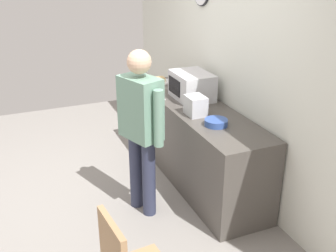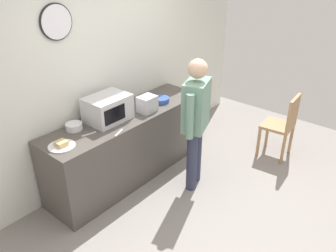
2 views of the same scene
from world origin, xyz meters
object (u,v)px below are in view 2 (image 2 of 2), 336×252
microwave (108,108)px  fork_utensil (119,133)px  sandwich_plate (62,145)px  salad_bowl (74,126)px  cereal_bowl (161,100)px  spoon_utensil (89,134)px  wooden_chair (283,124)px  person_standing (196,117)px  toaster (147,104)px

microwave → fork_utensil: microwave is taller
sandwich_plate → salad_bowl: size_ratio=1.49×
cereal_bowl → spoon_utensil: size_ratio=1.32×
fork_utensil → salad_bowl: bearing=120.8°
salad_bowl → wooden_chair: (2.36, -1.50, -0.40)m
person_standing → wooden_chair: 1.51m
microwave → spoon_utensil: size_ratio=2.94×
spoon_utensil → fork_utensil: bearing=-43.8°
salad_bowl → person_standing: 1.39m
person_standing → spoon_utensil: bearing=144.0°
microwave → sandwich_plate: size_ratio=1.80×
cereal_bowl → fork_utensil: bearing=-167.8°
sandwich_plate → microwave: bearing=7.8°
microwave → fork_utensil: size_ratio=2.94×
toaster → spoon_utensil: size_ratio=1.29×
toaster → fork_utensil: bearing=-166.9°
salad_bowl → cereal_bowl: 1.23m
toaster → spoon_utensil: bearing=174.5°
salad_bowl → spoon_utensil: bearing=-82.3°
spoon_utensil → microwave: bearing=15.6°
microwave → salad_bowl: bearing=164.5°
cereal_bowl → spoon_utensil: cereal_bowl is taller
salad_bowl → fork_utensil: 0.52m
toaster → person_standing: size_ratio=0.13×
cereal_bowl → fork_utensil: cereal_bowl is taller
microwave → toaster: microwave is taller
sandwich_plate → salad_bowl: 0.38m
microwave → toaster: size_ratio=2.27×
fork_utensil → toaster: bearing=13.1°
salad_bowl → microwave: bearing=-15.5°
salad_bowl → cereal_bowl: (1.21, -0.24, -0.01)m
microwave → cereal_bowl: 0.82m
cereal_bowl → fork_utensil: (-0.94, -0.20, -0.03)m
toaster → fork_utensil: 0.64m
spoon_utensil → sandwich_plate: bearing=179.0°
salad_bowl → toaster: (0.88, -0.30, 0.06)m
cereal_bowl → spoon_utensil: 1.18m
microwave → salad_bowl: (-0.41, 0.11, -0.11)m
fork_utensil → spoon_utensil: size_ratio=1.00×
fork_utensil → wooden_chair: 2.37m
sandwich_plate → cereal_bowl: sandwich_plate is taller
sandwich_plate → person_standing: (1.34, -0.73, 0.05)m
salad_bowl → spoon_utensil: salad_bowl is taller
spoon_utensil → wooden_chair: size_ratio=0.18×
microwave → person_standing: person_standing is taller
fork_utensil → person_standing: 0.91m
cereal_bowl → wooden_chair: bearing=-47.5°
sandwich_plate → spoon_utensil: 0.34m
person_standing → wooden_chair: size_ratio=1.75×
microwave → fork_utensil: bearing=-113.4°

